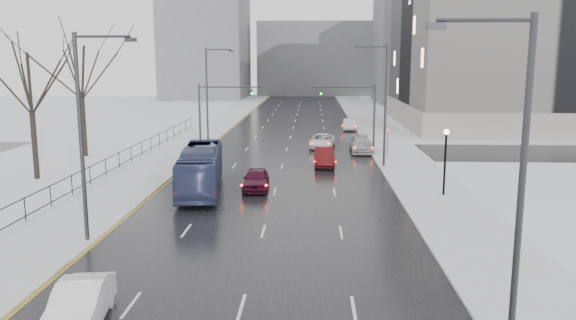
# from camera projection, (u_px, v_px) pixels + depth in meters

# --- Properties ---
(road) EXTENTS (16.00, 150.00, 0.04)m
(road) POSITION_uv_depth(u_px,v_px,m) (291.00, 135.00, 66.26)
(road) COLOR black
(road) RESTS_ON ground
(cross_road) EXTENTS (130.00, 10.00, 0.04)m
(cross_road) POSITION_uv_depth(u_px,v_px,m) (286.00, 151.00, 54.45)
(cross_road) COLOR black
(cross_road) RESTS_ON ground
(sidewalk_left) EXTENTS (5.00, 150.00, 0.16)m
(sidewalk_left) POSITION_uv_depth(u_px,v_px,m) (203.00, 134.00, 66.69)
(sidewalk_left) COLOR silver
(sidewalk_left) RESTS_ON ground
(sidewalk_right) EXTENTS (5.00, 150.00, 0.16)m
(sidewalk_right) POSITION_uv_depth(u_px,v_px,m) (380.00, 135.00, 65.80)
(sidewalk_right) COLOR silver
(sidewalk_right) RESTS_ON ground
(park_strip) EXTENTS (14.00, 150.00, 0.12)m
(park_strip) POSITION_uv_depth(u_px,v_px,m) (124.00, 134.00, 67.10)
(park_strip) COLOR white
(park_strip) RESTS_ON ground
(tree_park_d) EXTENTS (8.75, 8.75, 12.50)m
(tree_park_d) POSITION_uv_depth(u_px,v_px,m) (37.00, 180.00, 41.44)
(tree_park_d) COLOR black
(tree_park_d) RESTS_ON ground
(tree_park_e) EXTENTS (9.45, 9.45, 13.50)m
(tree_park_e) POSITION_uv_depth(u_px,v_px,m) (86.00, 157.00, 51.30)
(tree_park_e) COLOR black
(tree_park_e) RESTS_ON ground
(iron_fence) EXTENTS (0.06, 70.00, 1.30)m
(iron_fence) POSITION_uv_depth(u_px,v_px,m) (78.00, 180.00, 37.15)
(iron_fence) COLOR black
(iron_fence) RESTS_ON sidewalk_left
(streetlight_r_near) EXTENTS (2.95, 0.25, 10.00)m
(streetlight_r_near) POSITION_uv_depth(u_px,v_px,m) (514.00, 173.00, 15.75)
(streetlight_r_near) COLOR #2D2D33
(streetlight_r_near) RESTS_ON ground
(streetlight_r_mid) EXTENTS (2.95, 0.25, 10.00)m
(streetlight_r_mid) POSITION_uv_depth(u_px,v_px,m) (383.00, 99.00, 45.25)
(streetlight_r_mid) COLOR #2D2D33
(streetlight_r_mid) RESTS_ON ground
(streetlight_l_near) EXTENTS (2.95, 0.25, 10.00)m
(streetlight_l_near) POSITION_uv_depth(u_px,v_px,m) (85.00, 128.00, 26.28)
(streetlight_l_near) COLOR #2D2D33
(streetlight_l_near) RESTS_ON ground
(streetlight_l_far) EXTENTS (2.95, 0.25, 10.00)m
(streetlight_l_far) POSITION_uv_depth(u_px,v_px,m) (209.00, 91.00, 57.75)
(streetlight_l_far) COLOR #2D2D33
(streetlight_l_far) RESTS_ON ground
(lamppost_r_mid) EXTENTS (0.36, 0.36, 4.28)m
(lamppost_r_mid) POSITION_uv_depth(u_px,v_px,m) (445.00, 152.00, 35.77)
(lamppost_r_mid) COLOR black
(lamppost_r_mid) RESTS_ON sidewalk_right
(mast_signal_right) EXTENTS (6.10, 0.33, 6.50)m
(mast_signal_right) POSITION_uv_depth(u_px,v_px,m) (363.00, 109.00, 53.42)
(mast_signal_right) COLOR #2D2D33
(mast_signal_right) RESTS_ON ground
(mast_signal_left) EXTENTS (6.10, 0.33, 6.50)m
(mast_signal_left) POSITION_uv_depth(u_px,v_px,m) (211.00, 109.00, 54.05)
(mast_signal_left) COLOR #2D2D33
(mast_signal_left) RESTS_ON ground
(no_uturn_sign) EXTENTS (0.60, 0.06, 2.70)m
(no_uturn_sign) POSITION_uv_depth(u_px,v_px,m) (388.00, 134.00, 49.73)
(no_uturn_sign) COLOR #2D2D33
(no_uturn_sign) RESTS_ON sidewalk_right
(civic_building) EXTENTS (41.00, 31.00, 24.80)m
(civic_building) POSITION_uv_depth(u_px,v_px,m) (557.00, 41.00, 74.60)
(civic_building) COLOR gray
(civic_building) RESTS_ON ground
(bldg_far_right) EXTENTS (24.00, 20.00, 22.00)m
(bldg_far_right) POSITION_uv_depth(u_px,v_px,m) (435.00, 49.00, 117.23)
(bldg_far_right) COLOR slate
(bldg_far_right) RESTS_ON ground
(bldg_far_left) EXTENTS (18.00, 22.00, 28.00)m
(bldg_far_left) POSITION_uv_depth(u_px,v_px,m) (206.00, 37.00, 128.67)
(bldg_far_left) COLOR slate
(bldg_far_left) RESTS_ON ground
(bldg_far_center) EXTENTS (30.00, 18.00, 18.00)m
(bldg_far_center) POSITION_uv_depth(u_px,v_px,m) (319.00, 59.00, 143.19)
(bldg_far_center) COLOR slate
(bldg_far_center) RESTS_ON ground
(sedan_left_near) EXTENTS (2.11, 4.57, 1.45)m
(sedan_left_near) POSITION_uv_depth(u_px,v_px,m) (79.00, 305.00, 18.50)
(sedan_left_near) COLOR white
(sedan_left_near) RESTS_ON road
(bus) EXTENTS (3.79, 10.87, 2.96)m
(bus) POSITION_uv_depth(u_px,v_px,m) (201.00, 169.00, 37.66)
(bus) COLOR navy
(bus) RESTS_ON road
(sedan_center_near) EXTENTS (1.86, 4.30, 1.44)m
(sedan_center_near) POSITION_uv_depth(u_px,v_px,m) (256.00, 179.00, 38.14)
(sedan_center_near) COLOR #3F0A20
(sedan_center_near) RESTS_ON road
(sedan_right_near) EXTENTS (1.67, 4.67, 1.53)m
(sedan_right_near) POSITION_uv_depth(u_px,v_px,m) (324.00, 157.00, 46.55)
(sedan_right_near) COLOR #4B0C0F
(sedan_right_near) RESTS_ON road
(sedan_right_cross) EXTENTS (2.90, 5.26, 1.39)m
(sedan_right_cross) POSITION_uv_depth(u_px,v_px,m) (322.00, 141.00, 56.34)
(sedan_right_cross) COLOR white
(sedan_right_cross) RESTS_ON road
(sedan_right_far) EXTENTS (2.11, 5.13, 1.48)m
(sedan_right_far) POSITION_uv_depth(u_px,v_px,m) (361.00, 145.00, 53.63)
(sedan_right_far) COLOR #A4A3A7
(sedan_right_far) RESTS_ON road
(sedan_right_distant) EXTENTS (1.92, 4.40, 1.41)m
(sedan_right_distant) POSITION_uv_depth(u_px,v_px,m) (350.00, 124.00, 70.81)
(sedan_right_distant) COLOR silver
(sedan_right_distant) RESTS_ON road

